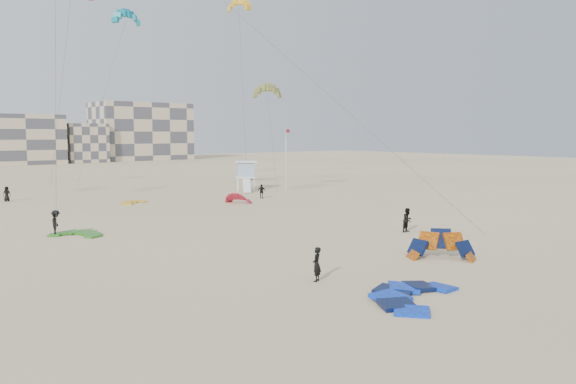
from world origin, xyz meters
TOP-DOWN VIEW (x-y plane):
  - ground at (0.00, 0.00)m, footprint 320.00×320.00m
  - kite_ground_blue at (0.35, -3.26)m, footprint 6.40×6.54m
  - kite_ground_orange at (8.03, 0.80)m, footprint 5.53×5.55m
  - kite_ground_green at (-5.95, 22.12)m, footprint 5.08×5.05m
  - kite_ground_red_far at (14.03, 30.71)m, footprint 4.01×3.96m
  - kite_ground_yellow at (5.21, 37.48)m, footprint 4.09×4.16m
  - kitesurfer_main at (-1.04, 1.72)m, footprint 0.76×0.69m
  - kitesurfer_b at (13.77, 7.87)m, footprint 0.96×0.79m
  - kitesurfer_c at (-7.13, 22.93)m, footprint 1.11×1.39m
  - kitesurfer_d at (18.51, 32.54)m, footprint 0.89×1.00m
  - kitesurfer_e at (-4.68, 47.96)m, footprint 0.86×0.62m
  - kitesurfer_f at (32.86, 54.37)m, footprint 0.68×1.69m
  - kite_fly_olive at (20.36, 33.89)m, footprint 4.38×6.31m
  - kite_fly_yellow at (24.30, 45.22)m, footprint 8.19×9.26m
  - kite_fly_teal_b at (12.49, 54.46)m, footprint 7.99×5.18m
  - lifeguard_tower_near at (22.37, 41.13)m, footprint 3.75×5.77m
  - flagpole at (26.79, 38.29)m, footprint 0.67×0.10m
  - condo_east at (50.00, 132.00)m, footprint 26.00×14.00m
  - condo_fill_right at (32.00, 128.00)m, footprint 10.00×10.00m

SIDE VIEW (x-z plane):
  - ground at x=0.00m, z-range 0.00..0.00m
  - kite_ground_blue at x=0.35m, z-range -0.48..0.48m
  - kite_ground_orange at x=8.03m, z-range -1.93..1.93m
  - kite_ground_green at x=-5.95m, z-range -0.31..0.31m
  - kite_ground_red_far at x=14.03m, z-range -1.50..1.50m
  - kite_ground_yellow at x=5.21m, z-range -0.31..0.31m
  - kitesurfer_d at x=18.51m, z-range 0.00..1.63m
  - kitesurfer_e at x=-4.68m, z-range 0.00..1.64m
  - kitesurfer_main at x=-1.04m, z-range 0.00..1.73m
  - kitesurfer_f at x=32.86m, z-range 0.00..1.77m
  - kitesurfer_b at x=13.77m, z-range 0.00..1.81m
  - kitesurfer_c at x=-7.13m, z-range 0.00..1.88m
  - lifeguard_tower_near at x=22.37m, z-range -0.02..3.82m
  - flagpole at x=26.79m, z-range 0.20..8.43m
  - condo_fill_right at x=32.00m, z-range 0.00..10.00m
  - condo_east at x=50.00m, z-range 0.00..16.00m
  - kite_fly_olive at x=20.36m, z-range 5.98..18.29m
  - kite_fly_teal_b at x=12.49m, z-range 11.16..34.16m
  - kite_fly_yellow at x=24.30m, z-range 12.12..36.61m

